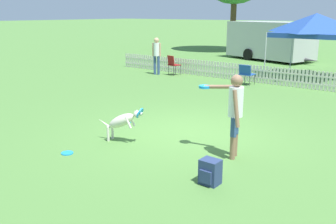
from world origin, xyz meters
The scene contains 12 objects.
ground_plane centered at (0.00, 0.00, 0.00)m, with size 240.00×240.00×0.00m, color #4C7A38.
handler_person centered at (1.54, -0.74, 1.03)m, with size 1.07×0.45×1.65m.
leaping_dog centered at (-0.78, -1.44, 0.48)m, with size 1.11×0.49×0.81m.
frisbee_near_handler centered at (-1.80, -0.29, 0.01)m, with size 0.24×0.24×0.02m.
frisbee_near_dog centered at (-1.16, -2.66, 0.01)m, with size 0.24×0.24×0.02m.
backpack_on_grass centered at (1.85, -2.04, 0.21)m, with size 0.32×0.30×0.43m.
picket_fence centered at (0.00, 7.07, 0.35)m, with size 18.20×0.04×0.70m.
folding_chair_blue_left centered at (-5.45, 6.42, 0.54)m, with size 0.56×0.57×0.90m.
folding_chair_center centered at (-1.75, 6.34, 0.48)m, with size 0.51×0.53×0.80m.
canopy_tent_secondary centered at (-0.32, 9.71, 2.25)m, with size 3.08×3.08×2.75m.
spectator_standing centered at (-6.17, 6.13, 1.02)m, with size 0.39×0.27×1.67m.
equipment_trailer centered at (-4.39, 14.54, 1.19)m, with size 5.94×3.57×2.24m.
Camera 1 is at (4.85, -6.97, 2.77)m, focal length 40.00 mm.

